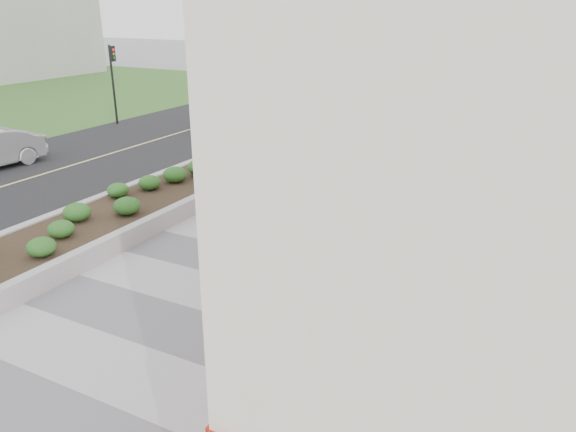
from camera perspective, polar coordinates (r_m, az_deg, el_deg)
name	(u,v)px	position (r m, az deg, el deg)	size (l,w,h in m)	color
ground	(129,383)	(10.62, -15.81, -16.02)	(160.00, 160.00, 0.00)	gray
walkway	(225,306)	(12.54, -6.42, -9.11)	(8.00, 36.00, 0.01)	#A8A8AD
planter	(150,198)	(18.40, -13.80, 1.75)	(3.00, 18.00, 0.90)	#9E9EA0
street	(15,183)	(23.21, -25.95, 3.08)	(10.00, 40.00, 0.00)	black
traffic_signal_near	(266,82)	(27.24, -2.22, 13.44)	(0.33, 0.28, 4.20)	black
traffic_signal_far	(113,73)	(32.43, -17.37, 13.72)	(0.33, 0.28, 4.20)	black
manhole_cover	(244,312)	(12.30, -4.45, -9.69)	(0.44, 0.44, 0.01)	#595654
skateboarder	(386,185)	(18.61, 9.96, 3.08)	(0.49, 0.75, 1.31)	beige
car_dark	(222,116)	(30.46, -6.76, 10.02)	(1.75, 4.30, 1.25)	black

